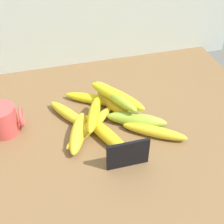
{
  "coord_description": "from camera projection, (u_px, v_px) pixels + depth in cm",
  "views": [
    {
      "loc": [
        -9.88,
        -60.72,
        64.63
      ],
      "look_at": [
        6.7,
        1.89,
        8.0
      ],
      "focal_mm": 48.19,
      "sensor_mm": 36.0,
      "label": 1
    }
  ],
  "objects": [
    {
      "name": "banana_7",
      "position": [
        69.0,
        115.0,
        0.9
      ],
      "size": [
        11.91,
        15.85,
        3.31
      ],
      "primitive_type": "ellipsoid",
      "rotation": [
        0.0,
        0.0,
        2.15
      ],
      "color": "gold",
      "rests_on": "counter_top"
    },
    {
      "name": "counter_top",
      "position": [
        92.0,
        137.0,
        0.88
      ],
      "size": [
        110.0,
        76.0,
        3.0
      ],
      "primitive_type": "cube",
      "color": "brown",
      "rests_on": "ground"
    },
    {
      "name": "banana_4",
      "position": [
        94.0,
        99.0,
        0.96
      ],
      "size": [
        18.02,
        12.19,
        3.21
      ],
      "primitive_type": "ellipsoid",
      "rotation": [
        0.0,
        0.0,
        2.62
      ],
      "color": "yellow",
      "rests_on": "counter_top"
    },
    {
      "name": "banana_10",
      "position": [
        117.0,
        96.0,
        0.9
      ],
      "size": [
        14.94,
        18.32,
        3.72
      ],
      "primitive_type": "ellipsoid",
      "rotation": [
        0.0,
        0.0,
        2.21
      ],
      "color": "yellow",
      "rests_on": "banana_5"
    },
    {
      "name": "banana_5",
      "position": [
        113.0,
        104.0,
        0.93
      ],
      "size": [
        9.81,
        16.34,
        4.24
      ],
      "primitive_type": "ellipsoid",
      "rotation": [
        0.0,
        0.0,
        1.95
      ],
      "color": "gold",
      "rests_on": "counter_top"
    },
    {
      "name": "banana_6",
      "position": [
        107.0,
        135.0,
        0.83
      ],
      "size": [
        12.12,
        20.17,
        3.8
      ],
      "primitive_type": "ellipsoid",
      "rotation": [
        0.0,
        0.0,
        5.15
      ],
      "color": "yellow",
      "rests_on": "counter_top"
    },
    {
      "name": "chalkboard_sign",
      "position": [
        128.0,
        155.0,
        0.75
      ],
      "size": [
        11.0,
        1.8,
        8.4
      ],
      "color": "black",
      "rests_on": "counter_top"
    },
    {
      "name": "banana_3",
      "position": [
        155.0,
        132.0,
        0.85
      ],
      "size": [
        17.45,
        12.79,
        3.28
      ],
      "primitive_type": "ellipsoid",
      "rotation": [
        0.0,
        0.0,
        2.57
      ],
      "color": "gold",
      "rests_on": "counter_top"
    },
    {
      "name": "banana_9",
      "position": [
        115.0,
        96.0,
        0.9
      ],
      "size": [
        11.13,
        18.25,
        3.48
      ],
      "primitive_type": "ellipsoid",
      "rotation": [
        0.0,
        0.0,
        2.02
      ],
      "color": "#A1BD30",
      "rests_on": "banana_5"
    },
    {
      "name": "banana_2",
      "position": [
        78.0,
        133.0,
        0.84
      ],
      "size": [
        9.23,
        16.75,
        4.05
      ],
      "primitive_type": "ellipsoid",
      "rotation": [
        0.0,
        0.0,
        4.37
      ],
      "color": "yellow",
      "rests_on": "counter_top"
    },
    {
      "name": "banana_8",
      "position": [
        94.0,
        114.0,
        0.86
      ],
      "size": [
        8.28,
        15.33,
        3.21
      ],
      "primitive_type": "ellipsoid",
      "rotation": [
        0.0,
        0.0,
        4.36
      ],
      "color": "gold",
      "rests_on": "banana_0"
    },
    {
      "name": "banana_1",
      "position": [
        137.0,
        121.0,
        0.88
      ],
      "size": [
        17.76,
        11.42,
        4.07
      ],
      "primitive_type": "ellipsoid",
      "rotation": [
        0.0,
        0.0,
        2.69
      ],
      "color": "#92B336",
      "rests_on": "counter_top"
    },
    {
      "name": "coffee_mug",
      "position": [
        4.0,
        120.0,
        0.84
      ],
      "size": [
        9.62,
        8.12,
        8.66
      ],
      "color": "#DA4948",
      "rests_on": "counter_top"
    },
    {
      "name": "banana_0",
      "position": [
        91.0,
        127.0,
        0.86
      ],
      "size": [
        17.85,
        15.95,
        3.26
      ],
      "primitive_type": "ellipsoid",
      "rotation": [
        0.0,
        0.0,
        3.85
      ],
      "color": "yellow",
      "rests_on": "counter_top"
    }
  ]
}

